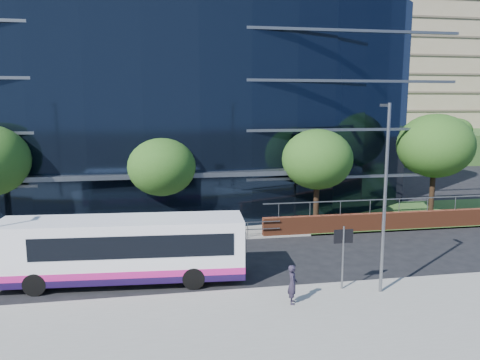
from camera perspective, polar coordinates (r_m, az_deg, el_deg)
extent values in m
plane|color=black|center=(21.70, -0.74, -12.67)|extent=(200.00, 200.00, 0.00)
cube|color=gray|center=(17.20, 2.13, -18.57)|extent=(80.00, 8.00, 0.15)
cube|color=gray|center=(20.75, -0.28, -13.48)|extent=(80.00, 0.25, 0.16)
cube|color=gold|center=(20.96, -0.37, -13.46)|extent=(80.00, 0.08, 0.01)
cube|color=gold|center=(21.10, -0.44, -13.31)|extent=(80.00, 0.08, 0.01)
cube|color=gray|center=(32.01, -14.75, -5.62)|extent=(50.00, 8.00, 0.10)
cube|color=black|center=(43.86, -11.22, 8.95)|extent=(38.00, 16.00, 16.00)
cube|color=#595E66|center=(29.70, -11.42, 0.55)|extent=(22.00, 1.20, 0.30)
cube|color=slate|center=(28.17, -19.55, -5.79)|extent=(24.00, 0.05, 0.05)
cube|color=slate|center=(28.29, -19.50, -6.67)|extent=(24.00, 0.05, 0.05)
cylinder|color=slate|center=(28.30, -19.50, -6.76)|extent=(0.04, 0.04, 1.10)
cube|color=#2D511E|center=(83.88, 14.83, 4.78)|extent=(60.00, 42.00, 4.00)
cube|color=tan|center=(85.94, 14.67, 14.91)|extent=(50.00, 12.00, 26.00)
cylinder|color=slate|center=(20.90, 12.43, -9.24)|extent=(0.08, 0.08, 2.80)
cube|color=black|center=(20.64, 12.50, -6.72)|extent=(0.85, 0.06, 0.60)
cylinder|color=black|center=(30.11, -9.38, -3.67)|extent=(0.36, 0.36, 2.86)
ellipsoid|color=#1C4413|center=(29.61, -9.52, 1.61)|extent=(4.29, 4.29, 3.65)
cylinder|color=black|center=(31.33, 9.26, -2.96)|extent=(0.36, 0.36, 3.08)
ellipsoid|color=#1C4413|center=(30.84, 9.41, 2.52)|extent=(4.62, 4.62, 3.93)
cylinder|color=black|center=(36.10, 22.35, -1.56)|extent=(0.36, 0.36, 3.52)
ellipsoid|color=#1C4413|center=(35.65, 22.69, 3.88)|extent=(5.28, 5.28, 4.49)
cylinder|color=black|center=(66.10, 14.32, 3.28)|extent=(0.36, 0.36, 3.08)
ellipsoid|color=#1C4413|center=(65.87, 14.43, 5.88)|extent=(4.62, 4.62, 3.93)
cylinder|color=black|center=(75.78, 24.79, 3.36)|extent=(0.36, 0.36, 2.86)
ellipsoid|color=#1C4413|center=(75.59, 24.94, 5.46)|extent=(4.29, 4.29, 3.65)
cylinder|color=slate|center=(20.33, 17.24, -2.37)|extent=(0.14, 0.14, 8.00)
cube|color=slate|center=(20.25, 17.32, 8.70)|extent=(0.15, 0.70, 0.12)
cube|color=white|center=(22.09, -14.10, -7.98)|extent=(11.07, 3.25, 2.63)
cube|color=#1B0D38|center=(22.46, -13.98, -10.82)|extent=(11.09, 3.31, 0.30)
cube|color=#C71D7C|center=(22.36, -14.01, -10.10)|extent=(11.09, 3.31, 0.30)
cube|color=black|center=(21.91, -12.58, -7.05)|extent=(8.89, 3.15, 0.99)
cylinder|color=black|center=(22.23, -23.73, -11.56)|extent=(1.01, 0.37, 0.99)
cylinder|color=black|center=(21.19, -5.68, -11.83)|extent=(1.01, 0.37, 0.99)
imported|color=#262131|center=(19.33, 6.43, -12.52)|extent=(0.50, 0.65, 1.60)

